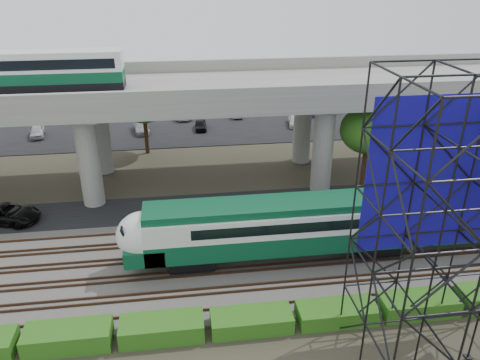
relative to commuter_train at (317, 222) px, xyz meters
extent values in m
plane|color=#474233|center=(-6.52, -2.00, -2.88)|extent=(140.00, 140.00, 0.00)
cube|color=slate|center=(-6.52, 0.00, -2.78)|extent=(90.00, 12.00, 0.20)
cube|color=black|center=(-6.52, 8.50, -2.84)|extent=(90.00, 5.00, 0.08)
cube|color=black|center=(-6.52, 32.00, -2.84)|extent=(90.00, 18.00, 0.08)
cube|color=#42536C|center=(-6.52, 54.00, -2.87)|extent=(140.00, 40.00, 0.03)
cube|color=#472D1E|center=(-6.52, -4.72, -2.60)|extent=(90.00, 0.08, 0.16)
cube|color=#472D1E|center=(-6.52, -3.28, -2.60)|extent=(90.00, 0.08, 0.16)
cube|color=#472D1E|center=(-6.52, -2.72, -2.60)|extent=(90.00, 0.08, 0.16)
cube|color=#472D1E|center=(-6.52, -1.28, -2.60)|extent=(90.00, 0.08, 0.16)
cube|color=#472D1E|center=(-6.52, -0.72, -2.60)|extent=(90.00, 0.08, 0.16)
cube|color=#472D1E|center=(-6.52, 0.72, -2.60)|extent=(90.00, 0.08, 0.16)
cube|color=#472D1E|center=(-6.52, 1.28, -2.60)|extent=(90.00, 0.08, 0.16)
cube|color=#472D1E|center=(-6.52, 2.72, -2.60)|extent=(90.00, 0.08, 0.16)
cube|color=#472D1E|center=(-6.52, 3.28, -2.60)|extent=(90.00, 0.08, 0.16)
cube|color=#472D1E|center=(-6.52, 4.72, -2.60)|extent=(90.00, 0.08, 0.16)
cube|color=black|center=(-8.62, 0.00, -2.07)|extent=(3.00, 2.20, 0.90)
cube|color=black|center=(4.38, 0.00, -2.07)|extent=(3.00, 2.20, 0.90)
cube|color=#0A472A|center=(-2.12, 0.00, -0.92)|extent=(19.00, 3.00, 1.40)
cube|color=silver|center=(-2.12, 0.00, 0.53)|extent=(19.00, 3.00, 1.50)
cube|color=#0A472A|center=(-2.12, 0.00, 1.53)|extent=(19.00, 2.60, 0.50)
cube|color=black|center=(-1.12, 0.00, 0.58)|extent=(15.00, 3.06, 0.70)
ellipsoid|color=silver|center=(-11.62, 0.00, -0.02)|extent=(3.60, 3.00, 3.20)
cube|color=#0A472A|center=(-11.62, 0.00, -1.07)|extent=(2.60, 3.00, 1.10)
cube|color=black|center=(-12.72, 0.00, 0.48)|extent=(0.48, 2.00, 1.09)
cube|color=#0A472A|center=(11.88, 0.00, 0.08)|extent=(8.00, 3.00, 3.40)
cube|color=#9E9B93|center=(-6.52, 14.00, 5.72)|extent=(80.00, 12.00, 1.20)
cube|color=#9E9B93|center=(-6.52, 8.25, 6.87)|extent=(80.00, 0.50, 1.10)
cube|color=#9E9B93|center=(-6.52, 19.75, 6.87)|extent=(80.00, 0.50, 1.10)
cylinder|color=#9E9B93|center=(-16.52, 10.50, 1.12)|extent=(1.80, 1.80, 8.00)
cylinder|color=#9E9B93|center=(-16.52, 17.50, 1.12)|extent=(1.80, 1.80, 8.00)
cube|color=#9E9B93|center=(-16.52, 14.00, 4.82)|extent=(2.40, 9.00, 0.60)
cylinder|color=#9E9B93|center=(3.48, 10.50, 1.12)|extent=(1.80, 1.80, 8.00)
cylinder|color=#9E9B93|center=(3.48, 17.50, 1.12)|extent=(1.80, 1.80, 8.00)
cube|color=#9E9B93|center=(3.48, 14.00, 4.82)|extent=(2.40, 9.00, 0.60)
cylinder|color=#9E9B93|center=(21.48, 17.50, 1.12)|extent=(1.80, 1.80, 8.00)
cube|color=black|center=(-19.34, 14.00, 6.67)|extent=(12.00, 2.50, 0.70)
cube|color=#0A472A|center=(-19.34, 14.00, 7.47)|extent=(12.00, 2.50, 0.90)
cube|color=silver|center=(-19.34, 14.00, 8.57)|extent=(12.00, 2.50, 1.30)
cube|color=black|center=(-19.34, 14.00, 8.62)|extent=(11.00, 2.56, 0.80)
cube|color=silver|center=(-19.34, 14.00, 9.37)|extent=(12.00, 2.40, 0.30)
cube|color=#130D8F|center=(3.95, -6.95, 6.42)|extent=(8.10, 0.08, 8.25)
cube|color=black|center=(3.95, -10.00, -2.84)|extent=(9.36, 6.36, 0.08)
cube|color=#285914|center=(-15.52, -6.30, -2.28)|extent=(4.60, 1.80, 1.20)
cube|color=#285914|center=(-10.52, -6.30, -2.31)|extent=(4.60, 1.80, 1.15)
cube|color=#285914|center=(-5.52, -6.30, -2.37)|extent=(4.60, 1.80, 1.03)
cube|color=#285914|center=(-0.52, -6.30, -2.38)|extent=(4.60, 1.80, 1.01)
cube|color=#285914|center=(4.48, -6.30, -2.32)|extent=(4.60, 1.80, 1.12)
cylinder|color=#382314|center=(7.48, 10.50, -0.48)|extent=(0.44, 0.44, 4.80)
ellipsoid|color=#285914|center=(7.48, 10.50, 2.72)|extent=(4.94, 4.94, 4.18)
cylinder|color=#382314|center=(-12.52, 22.00, -0.48)|extent=(0.44, 0.44, 4.80)
ellipsoid|color=#285914|center=(-12.52, 22.00, 2.72)|extent=(4.94, 4.94, 4.18)
imported|color=black|center=(-22.98, 8.18, -2.07)|extent=(5.74, 3.83, 1.46)
imported|color=#B9B9B9|center=(-25.74, 29.00, -2.17)|extent=(2.11, 3.92, 1.27)
imported|color=silver|center=(-20.14, 34.00, -2.23)|extent=(1.25, 3.48, 1.14)
imported|color=#9D9FA4|center=(-13.55, 29.00, -2.19)|extent=(2.39, 4.42, 1.22)
imported|color=white|center=(-8.35, 34.00, -2.19)|extent=(2.34, 4.54, 1.22)
imported|color=black|center=(-6.28, 29.00, -2.22)|extent=(1.50, 3.45, 1.16)
imported|color=#9E9FA5|center=(-1.13, 34.00, -2.14)|extent=(1.47, 4.03, 1.32)
imported|color=silver|center=(5.72, 29.00, -2.22)|extent=(2.24, 4.21, 1.16)
imported|color=#93969A|center=(8.82, 34.00, -2.15)|extent=(2.63, 4.90, 1.31)
camera|label=1|loc=(-8.95, -26.61, 16.02)|focal=35.00mm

